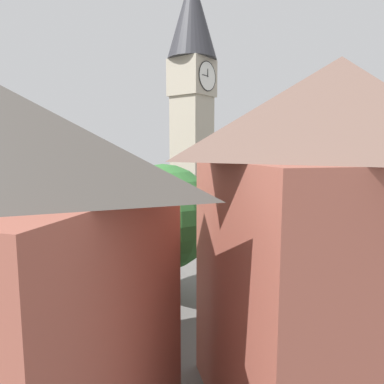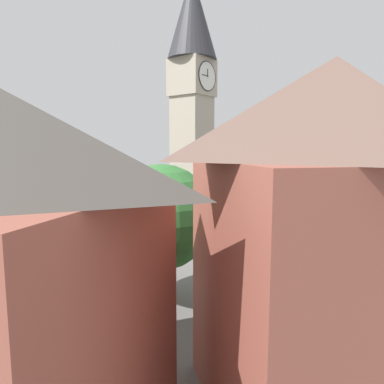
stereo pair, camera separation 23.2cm
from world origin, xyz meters
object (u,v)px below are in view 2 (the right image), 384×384
(car_blue_kerb, at_px, (259,231))
(tree, at_px, (162,217))
(car_white_side, at_px, (102,240))
(building_corner_back, at_px, (40,166))
(car_black_far, at_px, (263,219))
(building_terrace_right, at_px, (328,242))
(car_silver_kerb, at_px, (39,259))
(pedestrian, at_px, (116,220))
(car_red_corner, at_px, (318,272))
(road_sign, at_px, (279,230))
(lamp_post, at_px, (118,216))
(clock_tower, at_px, (192,91))

(car_blue_kerb, distance_m, tree, 15.56)
(car_white_side, xyz_separation_m, building_corner_back, (-4.92, -17.87, 5.32))
(car_blue_kerb, height_order, car_black_far, same)
(tree, distance_m, building_terrace_right, 9.94)
(car_silver_kerb, xyz_separation_m, pedestrian, (-11.10, -5.06, 0.25))
(car_red_corner, height_order, road_sign, road_sign)
(car_red_corner, distance_m, lamp_post, 13.99)
(car_white_side, relative_size, building_terrace_right, 0.41)
(building_corner_back, distance_m, road_sign, 30.42)
(car_red_corner, relative_size, building_terrace_right, 0.40)
(car_white_side, xyz_separation_m, lamp_post, (1.55, 3.83, 2.73))
(building_terrace_right, xyz_separation_m, lamp_post, (-5.86, -16.37, -2.07))
(car_blue_kerb, xyz_separation_m, lamp_post, (12.07, -5.14, 2.73))
(car_blue_kerb, bearing_deg, car_white_side, -40.45)
(car_red_corner, bearing_deg, building_corner_back, -92.67)
(lamp_post, bearing_deg, car_black_far, 170.53)
(car_blue_kerb, distance_m, building_corner_back, 27.93)
(car_black_far, bearing_deg, car_red_corner, 37.96)
(clock_tower, distance_m, building_terrace_right, 19.79)
(tree, xyz_separation_m, building_terrace_right, (2.98, 9.45, 0.85))
(car_black_far, bearing_deg, car_silver_kerb, -15.58)
(clock_tower, xyz_separation_m, pedestrian, (-0.80, -10.45, -11.74))
(building_terrace_right, height_order, lamp_post, building_terrace_right)
(car_blue_kerb, distance_m, building_terrace_right, 21.69)
(car_white_side, bearing_deg, car_blue_kerb, 139.55)
(car_black_far, xyz_separation_m, building_terrace_right, (23.41, 13.44, 4.81))
(car_white_side, relative_size, lamp_post, 0.85)
(car_black_far, height_order, pedestrian, pedestrian)
(car_silver_kerb, bearing_deg, lamp_post, 143.87)
(clock_tower, relative_size, tree, 2.89)
(pedestrian, bearing_deg, building_terrace_right, 62.90)
(car_red_corner, height_order, building_terrace_right, building_terrace_right)
(road_sign, bearing_deg, car_silver_kerb, -40.28)
(car_silver_kerb, xyz_separation_m, tree, (-1.48, 10.10, 3.96))
(car_silver_kerb, xyz_separation_m, building_terrace_right, (1.50, 19.55, 4.81))
(clock_tower, height_order, road_sign, clock_tower)
(car_red_corner, relative_size, lamp_post, 0.82)
(clock_tower, distance_m, car_blue_kerb, 13.78)
(pedestrian, xyz_separation_m, road_sign, (-2.47, 16.56, 0.89))
(car_red_corner, bearing_deg, road_sign, -133.89)
(car_red_corner, xyz_separation_m, road_sign, (-4.34, -4.52, 1.14))
(pedestrian, xyz_separation_m, building_corner_back, (0.27, -13.44, 5.07))
(car_blue_kerb, relative_size, building_terrace_right, 0.41)
(car_red_corner, height_order, car_white_side, same)
(car_blue_kerb, distance_m, car_silver_kerb, 18.42)
(pedestrian, xyz_separation_m, tree, (9.61, 15.17, 3.71))
(car_black_far, relative_size, tree, 0.58)
(car_white_side, relative_size, building_corner_back, 0.37)
(car_white_side, distance_m, car_black_far, 17.37)
(car_red_corner, relative_size, building_corner_back, 0.36)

